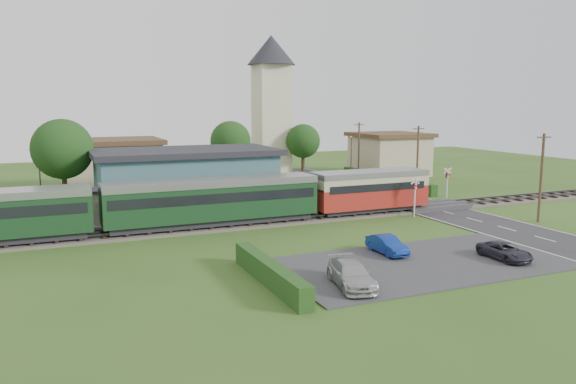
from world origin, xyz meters
name	(u,v)px	position (x,y,z in m)	size (l,w,h in m)	color
ground	(344,222)	(0.00, 0.00, 0.00)	(120.00, 120.00, 0.00)	#2D4C19
railway_track	(332,216)	(0.00, 2.00, 0.11)	(76.00, 3.20, 0.49)	#4C443D
road	(446,212)	(10.00, 0.00, 0.03)	(6.00, 70.00, 0.05)	#28282B
car_park	(421,263)	(-1.50, -12.00, 0.04)	(17.00, 9.00, 0.08)	#333335
crossing_deck	(431,206)	(10.00, 2.00, 0.23)	(6.20, 3.40, 0.45)	#333335
platform	(203,217)	(-10.00, 5.20, 0.23)	(30.00, 3.00, 0.45)	gray
equipment_hut	(98,206)	(-18.00, 5.20, 1.75)	(2.30, 2.30, 2.55)	beige
station_building	(186,178)	(-10.00, 10.99, 2.69)	(16.00, 9.00, 5.30)	#436A6F
train	(170,203)	(-13.25, 2.00, 2.18)	(43.20, 2.90, 3.40)	#232328
church_tower	(271,96)	(5.00, 28.00, 10.23)	(6.00, 6.00, 17.60)	beige
house_west	(110,164)	(-15.00, 25.00, 2.79)	(10.80, 8.80, 5.50)	tan
house_east	(389,153)	(20.00, 24.00, 2.80)	(8.80, 8.80, 5.50)	tan
hedge_carpark	(270,273)	(-11.00, -12.00, 0.60)	(0.80, 9.00, 1.20)	#193814
hedge_roadside	(385,180)	(14.20, 16.00, 0.60)	(0.80, 18.00, 1.20)	#193814
hedge_station	(176,193)	(-10.00, 15.50, 0.65)	(22.00, 0.80, 1.30)	#193814
tree_a	(62,149)	(-20.00, 14.00, 5.38)	(5.20, 5.20, 8.00)	#332316
tree_b	(231,141)	(-2.00, 23.00, 5.02)	(4.60, 4.60, 7.34)	#332316
tree_c	(303,141)	(8.00, 25.00, 4.65)	(4.20, 4.20, 6.78)	#332316
utility_pole_b	(541,177)	(14.20, -6.00, 3.63)	(1.40, 0.22, 7.00)	#473321
utility_pole_c	(418,158)	(14.20, 10.00, 3.63)	(1.40, 0.22, 7.00)	#473321
utility_pole_d	(359,150)	(14.20, 22.00, 3.63)	(1.40, 0.22, 7.00)	#473321
crossing_signal_near	(415,191)	(6.40, -0.41, 2.14)	(0.84, 0.28, 3.28)	silver
crossing_signal_far	(447,179)	(13.60, 4.39, 2.14)	(0.84, 0.28, 3.28)	silver
streetlamp_west	(39,170)	(-22.00, 20.00, 3.04)	(0.30, 0.30, 5.15)	#3F3F47
streetlamp_east	(351,151)	(16.00, 27.00, 3.04)	(0.30, 0.30, 5.15)	#3F3F47
car_on_road	(365,184)	(10.40, 14.02, 0.63)	(1.36, 3.39, 1.15)	navy
car_park_blue	(387,245)	(-2.22, -9.50, 0.64)	(1.18, 3.37, 1.11)	navy
car_park_silver	(351,274)	(-7.40, -14.13, 0.70)	(1.74, 4.29, 1.24)	#ADADAD
car_park_dark	(505,251)	(3.53, -13.38, 0.57)	(1.64, 3.55, 0.99)	#2C2936
pedestrian_near	(290,198)	(-2.72, 4.49, 1.44)	(0.72, 0.47, 1.98)	gray
pedestrian_far	(99,213)	(-17.96, 4.85, 1.30)	(0.83, 0.65, 1.71)	gray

